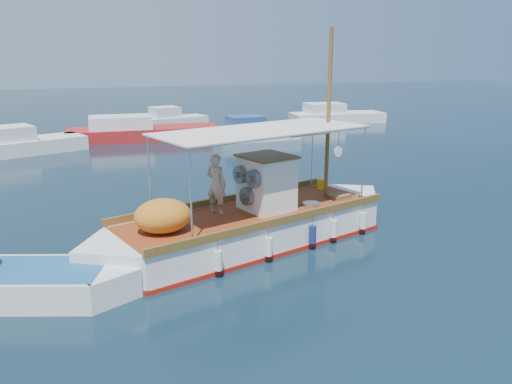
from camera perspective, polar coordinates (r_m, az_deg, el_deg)
name	(u,v)px	position (r m, az deg, el deg)	size (l,w,h in m)	color
ground	(273,243)	(14.86, 1.91, -5.90)	(160.00, 160.00, 0.00)	black
fishing_caique	(250,225)	(14.68, -0.64, -3.82)	(10.12, 4.88, 6.42)	white
dinghy	(1,284)	(12.98, -27.15, -9.38)	(5.98, 3.20, 1.55)	white
bg_boat_nw	(23,145)	(31.35, -25.07, 4.91)	(6.68, 4.49, 1.80)	silver
bg_boat_n	(139,132)	(34.08, -13.19, 6.67)	(9.95, 3.36, 1.80)	#A71D1B
bg_boat_ne	(255,132)	(33.16, -0.15, 6.84)	(5.57, 2.35, 1.80)	silver
bg_boat_e	(334,116)	(42.57, 8.94, 8.54)	(7.96, 3.45, 1.80)	silver
bg_boat_far_n	(172,121)	(39.70, -9.55, 8.03)	(5.38, 3.24, 1.80)	silver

